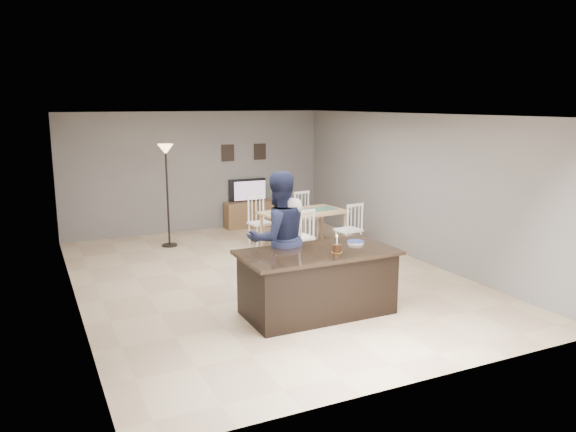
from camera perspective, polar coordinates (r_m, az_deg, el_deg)
name	(u,v)px	position (r m, az deg, el deg)	size (l,w,h in m)	color
floor	(266,277)	(9.51, -2.20, -6.25)	(8.00, 8.00, 0.00)	tan
room_shell	(266,179)	(9.14, -2.29, 3.82)	(8.00, 8.00, 8.00)	slate
kitchen_island	(317,282)	(7.83, 3.00, -6.70)	(2.15, 1.10, 0.90)	black
tv_console	(250,214)	(13.26, -3.86, 0.17)	(1.20, 0.40, 0.60)	brown
television	(249,190)	(13.23, -4.01, 2.61)	(0.91, 0.12, 0.53)	black
tv_screen_glow	(250,191)	(13.15, -3.88, 2.59)	(0.78, 0.78, 0.00)	orange
picture_frames	(244,152)	(13.23, -4.48, 6.48)	(1.10, 0.02, 0.38)	black
doorway	(91,261)	(6.28, -19.40, -4.29)	(0.00, 2.10, 2.65)	black
woman	(290,251)	(8.13, 0.20, -3.57)	(0.57, 0.37, 1.56)	silver
man	(278,239)	(8.07, -0.99, -2.30)	(0.95, 0.74, 1.95)	#181C35
birthday_cake	(337,248)	(7.63, 4.99, -3.28)	(0.16, 0.16, 0.24)	gold
plate_stack	(356,242)	(8.12, 6.89, -2.68)	(0.25, 0.25, 0.04)	white
dining_table	(303,218)	(11.14, 1.58, -0.19)	(1.79, 2.04, 1.01)	tan
floor_lamp	(166,168)	(11.50, -12.26, 4.83)	(0.31, 0.31, 2.08)	black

